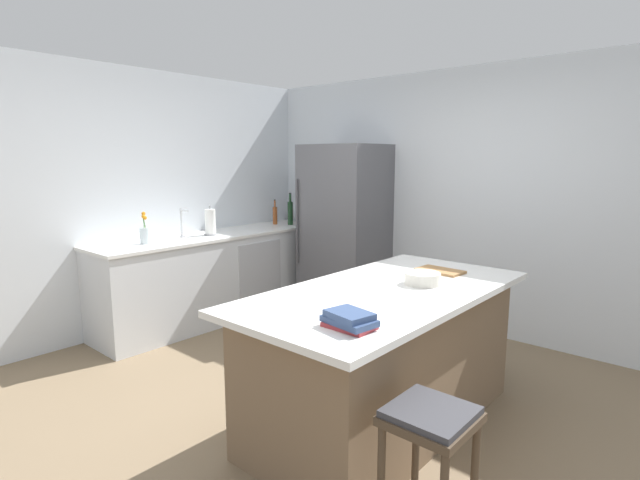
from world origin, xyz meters
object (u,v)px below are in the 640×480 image
Objects in this scene: hot_sauce_bottle at (290,217)px; mixing_bowl at (422,278)px; flower_vase at (145,234)px; wine_bottle at (290,212)px; sink_faucet at (182,222)px; cutting_board at (440,271)px; cookbook_stack at (349,320)px; bar_stool at (430,434)px; vinegar_bottle at (275,215)px; paper_towel_roll at (210,222)px; kitchen_island at (385,356)px; refrigerator at (344,230)px; whiskey_bottle at (301,215)px.

hot_sauce_bottle reaches higher than mixing_bowl.
flower_vase is 0.79× the size of wine_bottle.
sink_faucet is 0.90× the size of cutting_board.
wine_bottle is 3.65m from cookbook_stack.
bar_stool is 4.18m from hot_sauce_bottle.
cookbook_stack is (2.93, -2.29, -0.09)m from vinegar_bottle.
sink_faucet is at bearing -88.73° from vinegar_bottle.
bar_stool is 2.36× the size of cookbook_stack.
flower_vase is 0.73m from paper_towel_roll.
vinegar_bottle is 3.72m from cookbook_stack.
paper_towel_roll reaches higher than flower_vase.
kitchen_island is at bearing 110.14° from cookbook_stack.
refrigerator is 0.82m from wine_bottle.
wine_bottle reaches higher than cutting_board.
sink_faucet is at bearing 97.09° from flower_vase.
vinegar_bottle is at bearing 91.27° from sink_faucet.
sink_faucet reaches higher than cutting_board.
kitchen_island is 3.07m from wine_bottle.
paper_towel_roll is (-3.28, 1.26, 0.53)m from bar_stool.
flower_vase is at bearing -91.71° from paper_towel_roll.
bar_stool is 1.96× the size of cutting_board.
sink_faucet is 1.52m from hot_sauce_bottle.
bar_stool is at bearing -20.96° from paper_towel_roll.
refrigerator is 5.61× the size of cutting_board.
refrigerator is 2.32m from mixing_bowl.
wine_bottle is 0.20m from vinegar_bottle.
mixing_bowl is at bearing -29.04° from hot_sauce_bottle.
wine_bottle reaches higher than cookbook_stack.
paper_towel_roll is at bearing 88.29° from flower_vase.
flower_vase reaches higher than sink_faucet.
sink_faucet is (-0.94, -1.47, 0.15)m from refrigerator.
paper_towel_roll is at bearing -93.04° from wine_bottle.
bar_stool is at bearing -34.07° from vinegar_bottle.
cookbook_stack is at bearing -37.94° from vinegar_bottle.
sink_faucet is 0.99× the size of vinegar_bottle.
mixing_bowl is at bearing 66.86° from kitchen_island.
sink_faucet is at bearing 163.91° from bar_stool.
wine_bottle reaches higher than paper_towel_roll.
bar_stool is at bearing -63.46° from cutting_board.
whiskey_bottle is at bearing 87.53° from paper_towel_roll.
hot_sauce_bottle is (-0.02, 1.96, -0.02)m from flower_vase.
kitchen_island is 10.94× the size of hot_sauce_bottle.
wine_bottle reaches higher than flower_vase.
wine_bottle is (0.06, 1.13, 0.02)m from paper_towel_roll.
kitchen_island is at bearing -30.43° from vinegar_bottle.
mixing_bowl is at bearing 121.87° from bar_stool.
wine_bottle is 1.40× the size of cookbook_stack.
cookbook_stack is at bearing -69.86° from kitchen_island.
whiskey_bottle is at bearing 137.03° from cookbook_stack.
sink_faucet is at bearing -179.71° from mixing_bowl.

